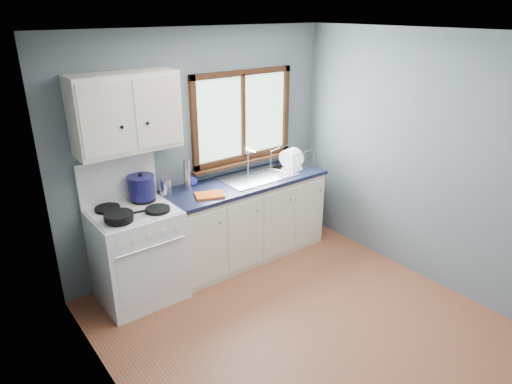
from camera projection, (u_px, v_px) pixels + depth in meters
floor at (314, 335)px, 4.01m from camera, size 3.20×3.60×0.02m
ceiling at (331, 33)px, 3.06m from camera, size 3.20×3.60×0.02m
wall_back at (201, 150)px, 4.87m from camera, size 3.20×0.02×2.50m
wall_left at (122, 273)px, 2.63m from camera, size 0.02×3.60×2.50m
wall_right at (439, 164)px, 4.44m from camera, size 0.02×3.60×2.50m
gas_range at (137, 252)px, 4.37m from camera, size 0.76×0.69×1.36m
base_cabinets at (246, 222)px, 5.15m from camera, size 1.85×0.60×0.88m
countertop at (245, 182)px, 4.96m from camera, size 1.89×0.64×0.04m
sink at (258, 182)px, 5.08m from camera, size 0.84×0.46×0.44m
window at (243, 123)px, 5.05m from camera, size 1.36×0.10×1.03m
upper_cabinets at (126, 113)px, 4.04m from camera, size 0.95×0.35×0.70m
skillet at (119, 216)px, 3.96m from camera, size 0.40×0.29×0.05m
stockpot at (141, 187)px, 4.36m from camera, size 0.34×0.34×0.26m
utensil_crock at (166, 186)px, 4.56m from camera, size 0.14×0.14×0.40m
thermos at (187, 175)px, 4.66m from camera, size 0.09×0.09×0.31m
soap_bottle at (193, 176)px, 4.76m from camera, size 0.11×0.11×0.23m
dish_towel at (209, 195)px, 4.54m from camera, size 0.33×0.29×0.02m
dish_rack at (292, 162)px, 5.34m from camera, size 0.51×0.43×0.23m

